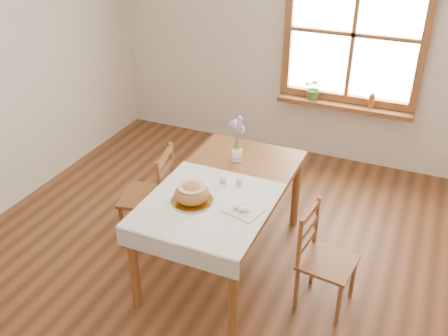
{
  "coord_description": "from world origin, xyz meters",
  "views": [
    {
      "loc": [
        1.32,
        -2.73,
        2.79
      ],
      "look_at": [
        0.0,
        0.3,
        0.9
      ],
      "focal_mm": 40.0,
      "sensor_mm": 36.0,
      "label": 1
    }
  ],
  "objects_px": {
    "chair_right": "(328,261)",
    "chair_left": "(146,195)",
    "bread_plate": "(192,201)",
    "flower_vase": "(237,156)",
    "dining_table": "(224,194)"
  },
  "relations": [
    {
      "from": "bread_plate",
      "to": "flower_vase",
      "type": "relative_size",
      "value": 3.12
    },
    {
      "from": "chair_right",
      "to": "chair_left",
      "type": "bearing_deg",
      "value": 90.91
    },
    {
      "from": "chair_left",
      "to": "flower_vase",
      "type": "relative_size",
      "value": 9.26
    },
    {
      "from": "dining_table",
      "to": "flower_vase",
      "type": "bearing_deg",
      "value": 97.75
    },
    {
      "from": "bread_plate",
      "to": "flower_vase",
      "type": "height_order",
      "value": "flower_vase"
    },
    {
      "from": "chair_left",
      "to": "bread_plate",
      "type": "distance_m",
      "value": 0.79
    },
    {
      "from": "dining_table",
      "to": "flower_vase",
      "type": "distance_m",
      "value": 0.42
    },
    {
      "from": "chair_right",
      "to": "bread_plate",
      "type": "xyz_separation_m",
      "value": [
        -1.0,
        -0.18,
        0.36
      ]
    },
    {
      "from": "chair_right",
      "to": "flower_vase",
      "type": "xyz_separation_m",
      "value": [
        -0.95,
        0.54,
        0.39
      ]
    },
    {
      "from": "dining_table",
      "to": "flower_vase",
      "type": "xyz_separation_m",
      "value": [
        -0.05,
        0.39,
        0.13
      ]
    },
    {
      "from": "flower_vase",
      "to": "dining_table",
      "type": "bearing_deg",
      "value": -82.25
    },
    {
      "from": "chair_left",
      "to": "chair_right",
      "type": "distance_m",
      "value": 1.64
    },
    {
      "from": "chair_left",
      "to": "chair_right",
      "type": "xyz_separation_m",
      "value": [
        1.63,
        -0.17,
        -0.04
      ]
    },
    {
      "from": "flower_vase",
      "to": "chair_left",
      "type": "bearing_deg",
      "value": -151.55
    },
    {
      "from": "chair_left",
      "to": "bread_plate",
      "type": "xyz_separation_m",
      "value": [
        0.63,
        -0.35,
        0.32
      ]
    }
  ]
}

